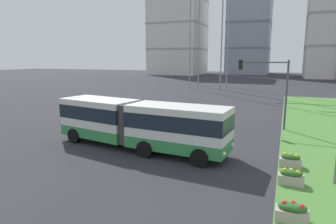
{
  "coord_description": "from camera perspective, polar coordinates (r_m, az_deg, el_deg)",
  "views": [
    {
      "loc": [
        8.16,
        -2.76,
        5.71
      ],
      "look_at": [
        0.98,
        15.0,
        2.2
      ],
      "focal_mm": 31.18,
      "sensor_mm": 36.0,
      "label": 1
    }
  ],
  "objects": [
    {
      "name": "flower_planter_2",
      "position": [
        11.62,
        23.07,
        -17.55
      ],
      "size": [
        1.1,
        0.56,
        0.74
      ],
      "color": "#B7AD9E",
      "rests_on": "grass_median"
    },
    {
      "name": "traffic_light_far_right",
      "position": [
        24.86,
        19.15,
        5.66
      ],
      "size": [
        4.03,
        0.28,
        5.63
      ],
      "color": "#474C51",
      "rests_on": "ground"
    },
    {
      "name": "articulated_bus",
      "position": [
        18.68,
        -5.76,
        -2.22
      ],
      "size": [
        12.04,
        4.04,
        3.0
      ],
      "color": "silver",
      "rests_on": "ground"
    },
    {
      "name": "flower_planter_4",
      "position": [
        16.9,
        22.83,
        -8.68
      ],
      "size": [
        1.1,
        0.56,
        0.74
      ],
      "color": "#B7AD9E",
      "rests_on": "grass_median"
    },
    {
      "name": "apartment_tower_west",
      "position": [
        112.2,
        2.08,
        16.45
      ],
      "size": [
        17.88,
        19.49,
        35.19
      ],
      "color": "silver",
      "rests_on": "ground"
    },
    {
      "name": "flower_planter_3",
      "position": [
        14.66,
        22.9,
        -11.6
      ],
      "size": [
        1.1,
        0.56,
        0.74
      ],
      "color": "#B7AD9E",
      "rests_on": "grass_median"
    },
    {
      "name": "car_silver_hatch",
      "position": [
        26.66,
        -10.62,
        -0.52
      ],
      "size": [
        4.46,
        2.14,
        1.58
      ],
      "color": "#B7BABF",
      "rests_on": "ground"
    }
  ]
}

